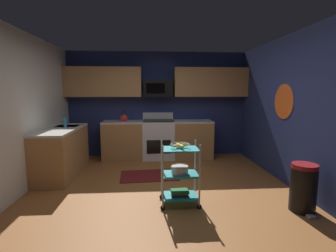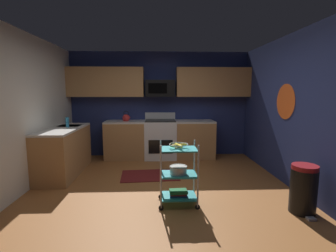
% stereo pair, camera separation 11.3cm
% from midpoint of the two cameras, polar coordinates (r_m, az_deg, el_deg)
% --- Properties ---
extents(floor, '(4.40, 4.80, 0.04)m').
position_cam_midpoint_polar(floor, '(4.21, -2.24, -15.11)').
color(floor, '#995B2D').
rests_on(floor, ground).
extents(wall_back, '(4.52, 0.06, 2.60)m').
position_cam_midpoint_polar(wall_back, '(6.31, -2.97, 4.96)').
color(wall_back, navy).
rests_on(wall_back, ground).
extents(wall_left, '(0.06, 4.80, 2.60)m').
position_cam_midpoint_polar(wall_left, '(4.43, -32.61, 2.45)').
color(wall_left, silver).
rests_on(wall_left, ground).
extents(wall_right, '(0.06, 4.80, 2.60)m').
position_cam_midpoint_polar(wall_right, '(4.53, 27.15, 2.92)').
color(wall_right, navy).
rests_on(wall_right, ground).
extents(wall_flower_decal, '(0.00, 0.62, 0.62)m').
position_cam_midpoint_polar(wall_flower_decal, '(4.87, 24.41, 5.15)').
color(wall_flower_decal, '#E5591E').
extents(counter_run, '(3.52, 2.23, 0.92)m').
position_cam_midpoint_polar(counter_run, '(5.70, -10.22, -3.96)').
color(counter_run, '#B27F4C').
rests_on(counter_run, ground).
extents(oven_range, '(0.76, 0.65, 1.10)m').
position_cam_midpoint_polar(oven_range, '(6.09, -2.76, -2.95)').
color(oven_range, white).
rests_on(oven_range, ground).
extents(upper_cabinets, '(4.40, 0.33, 0.70)m').
position_cam_midpoint_polar(upper_cabinets, '(6.11, -3.00, 10.03)').
color(upper_cabinets, '#B27F4C').
extents(microwave, '(0.70, 0.39, 0.40)m').
position_cam_midpoint_polar(microwave, '(6.08, -2.87, 8.62)').
color(microwave, black).
extents(rolling_cart, '(0.58, 0.38, 0.91)m').
position_cam_midpoint_polar(rolling_cart, '(3.63, 1.82, -10.99)').
color(rolling_cart, silver).
rests_on(rolling_cart, ground).
extents(fruit_bowl, '(0.27, 0.27, 0.07)m').
position_cam_midpoint_polar(fruit_bowl, '(3.51, 1.85, -4.43)').
color(fruit_bowl, silver).
rests_on(fruit_bowl, rolling_cart).
extents(mixing_bowl_large, '(0.25, 0.25, 0.11)m').
position_cam_midpoint_polar(mixing_bowl_large, '(3.60, 1.79, -9.98)').
color(mixing_bowl_large, silver).
rests_on(mixing_bowl_large, rolling_cart).
extents(book_stack, '(0.27, 0.19, 0.08)m').
position_cam_midpoint_polar(book_stack, '(3.73, 1.80, -15.08)').
color(book_stack, '#1E4C8C').
rests_on(book_stack, rolling_cart).
extents(kettle, '(0.21, 0.18, 0.26)m').
position_cam_midpoint_polar(kettle, '(6.05, -10.62, 1.82)').
color(kettle, red).
rests_on(kettle, counter_run).
extents(dish_soap_bottle, '(0.06, 0.06, 0.20)m').
position_cam_midpoint_polar(dish_soap_bottle, '(5.32, -23.14, 0.75)').
color(dish_soap_bottle, '#2D8CBF').
rests_on(dish_soap_bottle, counter_run).
extents(trash_can, '(0.34, 0.42, 0.66)m').
position_cam_midpoint_polar(trash_can, '(3.91, 27.91, -12.41)').
color(trash_can, black).
rests_on(trash_can, ground).
extents(floor_rug, '(1.14, 0.77, 0.01)m').
position_cam_midpoint_polar(floor_rug, '(4.93, -5.01, -11.27)').
color(floor_rug, maroon).
rests_on(floor_rug, ground).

